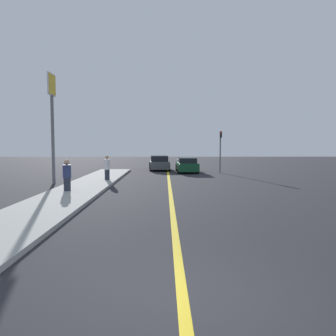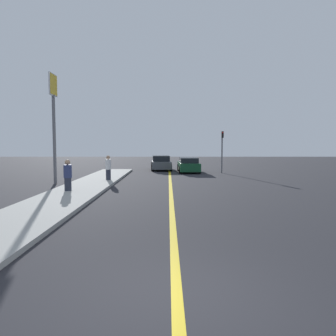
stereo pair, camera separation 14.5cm
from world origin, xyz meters
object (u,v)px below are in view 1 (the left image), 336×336
(car_ahead_center, at_px, (159,163))
(traffic_light, at_px, (220,147))
(pedestrian_mid_group, at_px, (107,168))
(pedestrian_near_curb, at_px, (67,175))
(car_near_right_lane, at_px, (187,165))
(roadside_sign, at_px, (52,107))

(car_ahead_center, bearing_deg, traffic_light, -35.22)
(pedestrian_mid_group, bearing_deg, pedestrian_near_curb, -103.10)
(pedestrian_near_curb, relative_size, pedestrian_mid_group, 0.98)
(car_near_right_lane, relative_size, traffic_light, 1.21)
(pedestrian_near_curb, xyz_separation_m, pedestrian_mid_group, (1.18, 5.05, 0.03))
(car_near_right_lane, bearing_deg, pedestrian_near_curb, -120.55)
(pedestrian_near_curb, bearing_deg, pedestrian_mid_group, 76.90)
(car_near_right_lane, height_order, car_ahead_center, car_ahead_center)
(pedestrian_mid_group, bearing_deg, car_near_right_lane, 52.58)
(traffic_light, bearing_deg, car_near_right_lane, 163.13)
(traffic_light, height_order, roadside_sign, roadside_sign)
(car_ahead_center, height_order, pedestrian_mid_group, pedestrian_mid_group)
(pedestrian_near_curb, height_order, pedestrian_mid_group, pedestrian_mid_group)
(roadside_sign, bearing_deg, traffic_light, 32.23)
(car_ahead_center, height_order, pedestrian_near_curb, pedestrian_near_curb)
(car_ahead_center, height_order, traffic_light, traffic_light)
(car_ahead_center, bearing_deg, roadside_sign, -124.39)
(pedestrian_mid_group, distance_m, traffic_light, 11.16)
(pedestrian_mid_group, height_order, roadside_sign, roadside_sign)
(pedestrian_near_curb, height_order, traffic_light, traffic_light)
(pedestrian_near_curb, bearing_deg, traffic_light, 50.04)
(car_near_right_lane, bearing_deg, pedestrian_mid_group, -129.00)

